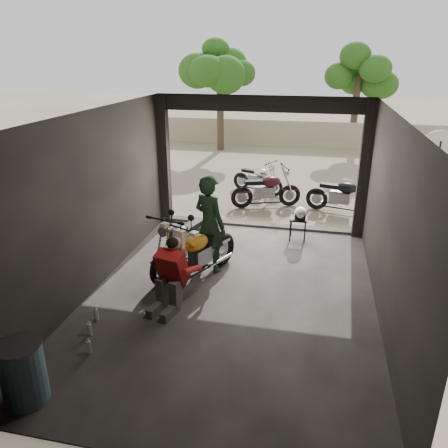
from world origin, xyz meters
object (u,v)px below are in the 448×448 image
at_px(rider, 210,224).
at_px(mechanic, 168,278).
at_px(left_bike, 182,240).
at_px(outside_bike_c, 342,193).
at_px(sign_post, 435,170).
at_px(outside_bike_a, 258,177).
at_px(helmet, 301,213).
at_px(outside_bike_b, 266,187).
at_px(oil_drum, 23,374).
at_px(main_bike, 201,249).
at_px(stool, 298,221).

bearing_deg(rider, mechanic, 108.41).
relative_size(left_bike, outside_bike_c, 1.08).
height_order(outside_bike_c, sign_post, sign_post).
height_order(outside_bike_a, helmet, outside_bike_a).
height_order(outside_bike_b, oil_drum, outside_bike_b).
distance_m(outside_bike_a, rider, 5.43).
bearing_deg(left_bike, main_bike, -19.27).
distance_m(left_bike, outside_bike_b, 4.30).
bearing_deg(mechanic, oil_drum, -100.58).
height_order(outside_bike_b, sign_post, sign_post).
height_order(left_bike, outside_bike_a, left_bike).
height_order(left_bike, helmet, left_bike).
relative_size(main_bike, outside_bike_b, 1.08).
relative_size(mechanic, stool, 2.23).
height_order(left_bike, mechanic, left_bike).
bearing_deg(oil_drum, mechanic, 65.92).
bearing_deg(mechanic, outside_bike_b, 94.19).
bearing_deg(mechanic, sign_post, 50.72).
height_order(rider, sign_post, sign_post).
bearing_deg(left_bike, outside_bike_b, 88.86).
xyz_separation_m(main_bike, left_bike, (-0.48, 0.32, -0.00)).
bearing_deg(outside_bike_c, outside_bike_a, 74.92).
xyz_separation_m(outside_bike_b, mechanic, (-0.93, -5.68, 0.02)).
bearing_deg(left_bike, outside_bike_a, 96.92).
xyz_separation_m(outside_bike_b, rider, (-0.61, -4.09, 0.39)).
distance_m(outside_bike_b, outside_bike_c, 2.06).
distance_m(outside_bike_c, sign_post, 2.93).
xyz_separation_m(stool, oil_drum, (-3.01, -5.86, -0.06)).
bearing_deg(outside_bike_b, left_bike, 143.67).
relative_size(left_bike, rider, 0.94).
bearing_deg(mechanic, outside_bike_c, 75.46).
relative_size(main_bike, helmet, 6.01).
bearing_deg(main_bike, outside_bike_a, 111.70).
relative_size(outside_bike_b, sign_post, 0.66).
height_order(left_bike, oil_drum, left_bike).
distance_m(main_bike, outside_bike_a, 5.78).
xyz_separation_m(main_bike, mechanic, (-0.23, -1.22, -0.01)).
xyz_separation_m(outside_bike_b, outside_bike_c, (2.06, -0.06, -0.01)).
xyz_separation_m(left_bike, helmet, (2.24, 1.90, 0.07)).
bearing_deg(outside_bike_c, rider, 160.15).
xyz_separation_m(rider, stool, (1.63, 1.91, -0.51)).
bearing_deg(rider, left_bike, 34.11).
bearing_deg(stool, outside_bike_a, 112.50).
height_order(left_bike, rider, rider).
xyz_separation_m(stool, helmet, (0.04, -0.06, 0.22)).
height_order(outside_bike_a, rider, rider).
height_order(main_bike, stool, main_bike).
relative_size(main_bike, mechanic, 1.53).
height_order(rider, stool, rider).
relative_size(outside_bike_b, helmet, 5.59).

